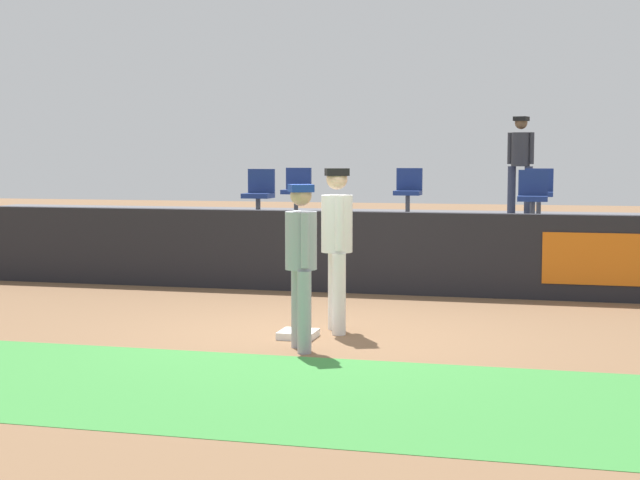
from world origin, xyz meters
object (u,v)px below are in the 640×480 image
object	(u,v)px
first_base	(298,334)
player_runner_visitor	(301,255)
seat_back_right	(539,190)
seat_front_right	(533,194)
seat_back_center	(408,189)
spectator_hooded	(521,158)
player_fielder_home	(337,238)
seat_front_left	(259,191)
seat_back_left	(297,188)

from	to	relation	value
first_base	player_runner_visitor	xyz separation A→B (m)	(0.21, -0.63, 0.95)
seat_back_right	seat_front_right	world-z (taller)	same
first_base	seat_back_center	size ratio (longest dim) A/B	0.48
seat_front_right	spectator_hooded	distance (m)	2.67
player_fielder_home	seat_front_right	distance (m)	5.01
seat_front_left	seat_back_center	distance (m)	2.86
seat_front_left	seat_front_right	distance (m)	4.44
seat_front_left	seat_back_left	world-z (taller)	same
player_fielder_home	seat_back_right	size ratio (longest dim) A/B	2.22
player_fielder_home	seat_back_center	distance (m)	6.36
seat_front_left	seat_front_right	xyz separation A→B (m)	(4.44, -0.00, -0.00)
player_runner_visitor	seat_front_right	size ratio (longest dim) A/B	2.04
player_fielder_home	player_runner_visitor	size ratio (longest dim) A/B	1.09
player_fielder_home	spectator_hooded	world-z (taller)	spectator_hooded
seat_back_center	seat_front_left	bearing A→B (deg)	-141.03
seat_back_left	seat_front_right	size ratio (longest dim) A/B	1.00
seat_back_left	seat_front_right	xyz separation A→B (m)	(4.29, -1.80, -0.00)
seat_back_right	seat_front_right	xyz separation A→B (m)	(-0.07, -1.80, -0.00)
seat_back_left	player_runner_visitor	bearing A→B (deg)	-74.27
seat_back_right	seat_front_right	distance (m)	1.80
player_runner_visitor	seat_front_right	xyz separation A→B (m)	(2.19, 5.63, 0.43)
first_base	player_runner_visitor	distance (m)	1.16
player_fielder_home	seat_back_center	bearing A→B (deg)	160.37
seat_front_right	player_runner_visitor	bearing A→B (deg)	-111.27
player_runner_visitor	spectator_hooded	xyz separation A→B (m)	(1.91, 8.23, 0.99)
player_runner_visitor	seat_back_left	size ratio (longest dim) A/B	2.04
seat_back_center	seat_back_right	size ratio (longest dim) A/B	1.00
seat_front_right	spectator_hooded	size ratio (longest dim) A/B	0.47
player_runner_visitor	seat_front_left	size ratio (longest dim) A/B	2.04
seat_back_right	seat_front_right	size ratio (longest dim) A/B	1.00
seat_back_center	spectator_hooded	world-z (taller)	spectator_hooded
player_fielder_home	seat_front_left	bearing A→B (deg)	-173.41
seat_back_left	player_fielder_home	bearing A→B (deg)	-70.70
player_fielder_home	seat_back_right	world-z (taller)	player_fielder_home
seat_back_right	player_fielder_home	bearing A→B (deg)	-108.54
spectator_hooded	player_runner_visitor	bearing A→B (deg)	93.23
player_runner_visitor	spectator_hooded	world-z (taller)	spectator_hooded
seat_back_left	seat_back_right	bearing A→B (deg)	0.00
first_base	seat_back_left	size ratio (longest dim) A/B	0.48
player_fielder_home	spectator_hooded	size ratio (longest dim) A/B	1.05
seat_front_right	seat_front_left	bearing A→B (deg)	180.00
seat_front_right	seat_back_left	bearing A→B (deg)	157.22
first_base	seat_back_right	xyz separation A→B (m)	(2.47, 6.80, 1.39)
seat_front_left	seat_back_right	bearing A→B (deg)	21.77
seat_back_center	player_runner_visitor	bearing A→B (deg)	-89.83
player_runner_visitor	seat_back_left	world-z (taller)	seat_back_left
first_base	spectator_hooded	xyz separation A→B (m)	(2.12, 7.60, 1.94)
player_fielder_home	first_base	bearing A→B (deg)	-57.81
seat_front_left	seat_back_left	xyz separation A→B (m)	(0.15, 1.80, 0.00)
first_base	seat_back_center	xyz separation A→B (m)	(0.19, 6.80, 1.39)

